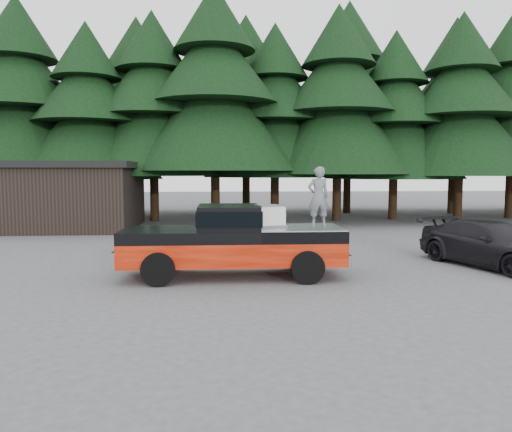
{
  "coord_description": "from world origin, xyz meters",
  "views": [
    {
      "loc": [
        -0.68,
        -13.43,
        2.79
      ],
      "look_at": [
        0.26,
        0.0,
        1.61
      ],
      "focal_mm": 35.0,
      "sensor_mm": 36.0,
      "label": 1
    }
  ],
  "objects": [
    {
      "name": "parked_car",
      "position": [
        7.29,
        0.69,
        0.68
      ],
      "size": [
        3.32,
        5.03,
        1.35
      ],
      "primitive_type": "imported",
      "rotation": [
        0.0,
        0.0,
        0.33
      ],
      "color": "black",
      "rests_on": "ground"
    },
    {
      "name": "ground",
      "position": [
        0.0,
        0.0,
        0.0
      ],
      "size": [
        120.0,
        120.0,
        0.0
      ],
      "primitive_type": "plane",
      "color": "#48484B",
      "rests_on": "ground"
    },
    {
      "name": "pickup_truck",
      "position": [
        -0.38,
        -0.26,
        0.67
      ],
      "size": [
        6.0,
        2.04,
        1.33
      ],
      "primitive_type": null,
      "color": "red",
      "rests_on": "ground"
    },
    {
      "name": "air_compressor",
      "position": [
        0.57,
        -0.16,
        1.59
      ],
      "size": [
        0.94,
        0.86,
        0.52
      ],
      "primitive_type": "cube",
      "rotation": [
        0.0,
        0.0,
        0.36
      ],
      "color": "silver",
      "rests_on": "pickup_truck"
    },
    {
      "name": "utility_building",
      "position": [
        -9.0,
        12.0,
        1.67
      ],
      "size": [
        8.4,
        6.4,
        3.3
      ],
      "color": "black",
      "rests_on": "ground"
    },
    {
      "name": "truck_cab",
      "position": [
        -0.48,
        -0.26,
        1.62
      ],
      "size": [
        1.66,
        1.9,
        0.59
      ],
      "primitive_type": "cube",
      "color": "black",
      "rests_on": "pickup_truck"
    },
    {
      "name": "treeline",
      "position": [
        0.42,
        17.2,
        7.72
      ],
      "size": [
        60.15,
        16.05,
        17.5
      ],
      "color": "black",
      "rests_on": "ground"
    },
    {
      "name": "man_on_bed",
      "position": [
        1.93,
        -0.21,
        2.14
      ],
      "size": [
        0.63,
        0.45,
        1.62
      ],
      "primitive_type": "imported",
      "rotation": [
        0.0,
        0.0,
        3.26
      ],
      "color": "slate",
      "rests_on": "pickup_truck"
    }
  ]
}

